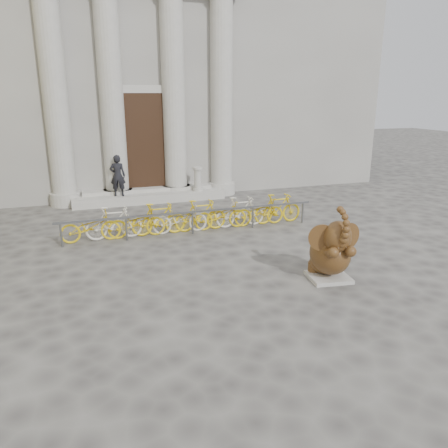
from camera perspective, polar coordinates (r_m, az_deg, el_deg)
name	(u,v)px	position (r m, az deg, el deg)	size (l,w,h in m)	color
ground	(226,300)	(9.27, 0.23, -9.84)	(80.00, 80.00, 0.00)	#474442
classical_building	(125,55)	(23.03, -12.86, 20.73)	(22.00, 10.70, 12.00)	gray
entrance_steps	(150,197)	(17.90, -9.68, 3.53)	(6.00, 1.20, 0.36)	#A8A59E
elephant_statue	(331,253)	(10.26, 13.78, -3.66)	(1.21, 1.40, 1.82)	#A8A59E
bike_rack	(190,216)	(13.61, -4.48, 1.03)	(8.00, 0.53, 1.00)	slate
pedestrian	(118,176)	(17.32, -13.72, 6.16)	(0.58, 0.38, 1.59)	black
balustrade_post	(198,180)	(17.89, -3.48, 5.78)	(0.40, 0.40, 0.97)	#A8A59E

